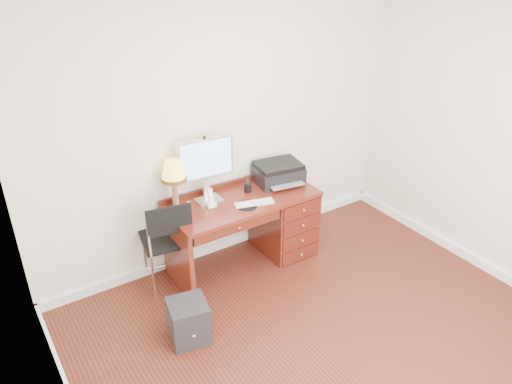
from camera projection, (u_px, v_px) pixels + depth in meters
ground at (331, 344)px, 4.19m from camera, size 4.00×4.00×0.00m
room_shell at (287, 298)px, 4.63m from camera, size 4.00×4.00×4.00m
desk at (269, 219)px, 5.19m from camera, size 1.50×0.67×0.75m
monitor at (206, 162)px, 4.67m from camera, size 0.55×0.20×0.63m
keyboard at (254, 203)px, 4.78m from camera, size 0.39×0.21×0.01m
mouse_pad at (246, 205)px, 4.74m from camera, size 0.21×0.21×0.04m
printer at (278, 173)px, 5.16m from camera, size 0.52×0.43×0.21m
leg_lamp at (173, 173)px, 4.55m from camera, size 0.24×0.24×0.49m
phone at (211, 201)px, 4.72m from camera, size 0.09×0.09×0.18m
pen_cup at (248, 188)px, 4.98m from camera, size 0.07×0.07×0.09m
chair at (169, 236)px, 4.60m from camera, size 0.52×0.53×0.96m
equipment_box at (189, 321)px, 4.17m from camera, size 0.37×0.37×0.37m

